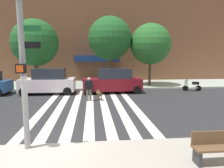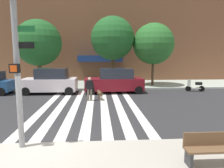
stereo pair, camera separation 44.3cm
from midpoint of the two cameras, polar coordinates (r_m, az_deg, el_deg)
name	(u,v)px [view 2 (the right image)]	position (r m, az deg, el deg)	size (l,w,h in m)	color
ground_plane	(68,106)	(13.28, -11.06, -5.92)	(160.00, 160.00, 0.00)	#2B2B2D
sidewalk_far	(80,85)	(21.88, -8.12, -0.20)	(80.00, 6.00, 0.15)	#A7B0A3
crosswalk_stripes	(90,106)	(13.17, -5.13, -5.90)	(5.85, 11.02, 0.01)	silver
traffic_light_pole	(15,43)	(7.02, -23.35, 10.33)	(0.74, 0.46, 5.80)	gray
sidewalk_bench	(213,148)	(6.70, 27.74, -15.31)	(1.60, 0.44, 0.87)	brown
parked_car_behind_first	(51,81)	(17.77, -15.80, 0.68)	(4.33, 2.08, 2.07)	silver
parked_car_third_in_line	(114,81)	(17.44, 1.39, 0.78)	(4.89, 2.11, 2.02)	maroon
parked_scooter	(195,86)	(19.58, 22.41, -0.49)	(1.63, 0.54, 1.11)	black
street_tree_nearest	(38,43)	(21.34, -18.95, 10.59)	(4.41, 4.41, 6.36)	#4C3823
street_tree_middle	(113,38)	(20.59, 0.78, 12.39)	(4.20, 4.20, 6.71)	#4C3823
street_tree_further	(153,44)	(21.12, 11.88, 10.71)	(4.02, 4.02, 6.09)	#4C3823
pedestrian_dog_walker	(90,88)	(14.36, -5.30, -0.99)	(0.70, 0.32, 1.64)	#6B6051
dog_on_leash	(100,93)	(14.78, -2.47, -2.61)	(0.43, 1.10, 0.65)	brown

